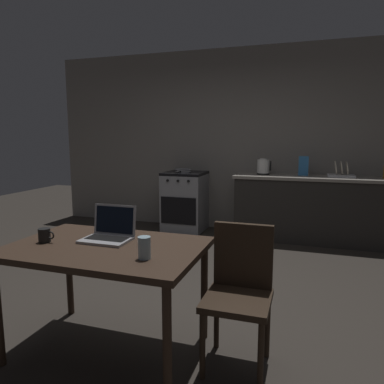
% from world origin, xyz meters
% --- Properties ---
extents(ground_plane, '(12.00, 12.00, 0.00)m').
position_xyz_m(ground_plane, '(0.00, 0.00, 0.00)').
color(ground_plane, '#2D2823').
extents(back_wall, '(6.40, 0.10, 2.73)m').
position_xyz_m(back_wall, '(0.30, 2.59, 1.37)').
color(back_wall, gray).
rests_on(back_wall, ground_plane).
extents(kitchen_counter, '(2.16, 0.64, 0.90)m').
position_xyz_m(kitchen_counter, '(1.25, 2.24, 0.45)').
color(kitchen_counter, '#282623').
rests_on(kitchen_counter, ground_plane).
extents(stove_oven, '(0.60, 0.62, 0.90)m').
position_xyz_m(stove_oven, '(-0.62, 2.23, 0.45)').
color(stove_oven, gray).
rests_on(stove_oven, ground_plane).
extents(dining_table, '(1.25, 0.82, 0.73)m').
position_xyz_m(dining_table, '(-0.07, -0.92, 0.66)').
color(dining_table, '#332319').
rests_on(dining_table, ground_plane).
extents(chair, '(0.40, 0.40, 0.88)m').
position_xyz_m(chair, '(0.78, -0.75, 0.50)').
color(chair, '#2D2116').
rests_on(chair, ground_plane).
extents(laptop, '(0.32, 0.25, 0.23)m').
position_xyz_m(laptop, '(-0.12, -0.80, 0.78)').
color(laptop, '#99999E').
rests_on(laptop, dining_table).
extents(electric_kettle, '(0.20, 0.18, 0.23)m').
position_xyz_m(electric_kettle, '(0.55, 2.24, 1.01)').
color(electric_kettle, black).
rests_on(electric_kettle, kitchen_counter).
extents(frying_pan, '(0.25, 0.42, 0.05)m').
position_xyz_m(frying_pan, '(-0.64, 2.21, 0.93)').
color(frying_pan, gray).
rests_on(frying_pan, stove_oven).
extents(coffee_mug, '(0.12, 0.08, 0.09)m').
position_xyz_m(coffee_mug, '(-0.49, -0.98, 0.78)').
color(coffee_mug, black).
rests_on(coffee_mug, dining_table).
extents(drinking_glass, '(0.07, 0.07, 0.13)m').
position_xyz_m(drinking_glass, '(0.28, -1.07, 0.80)').
color(drinking_glass, '#99B7C6').
rests_on(drinking_glass, dining_table).
extents(cereal_box, '(0.13, 0.05, 0.26)m').
position_xyz_m(cereal_box, '(1.09, 2.26, 1.03)').
color(cereal_box, '#3372B2').
rests_on(cereal_box, kitchen_counter).
extents(dish_rack, '(0.34, 0.26, 0.21)m').
position_xyz_m(dish_rack, '(1.57, 2.24, 0.95)').
color(dish_rack, silver).
rests_on(dish_rack, kitchen_counter).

